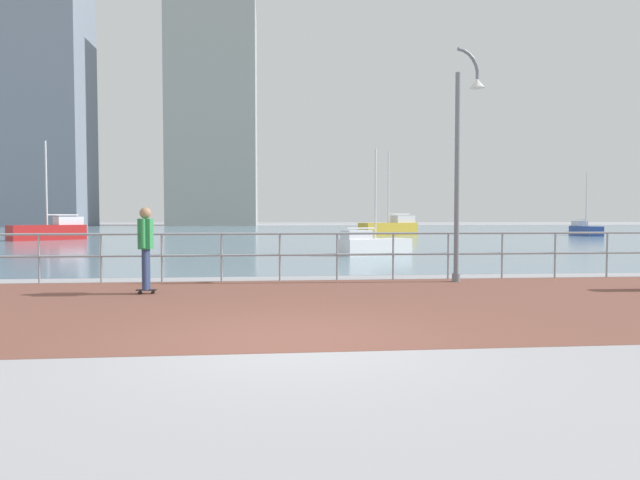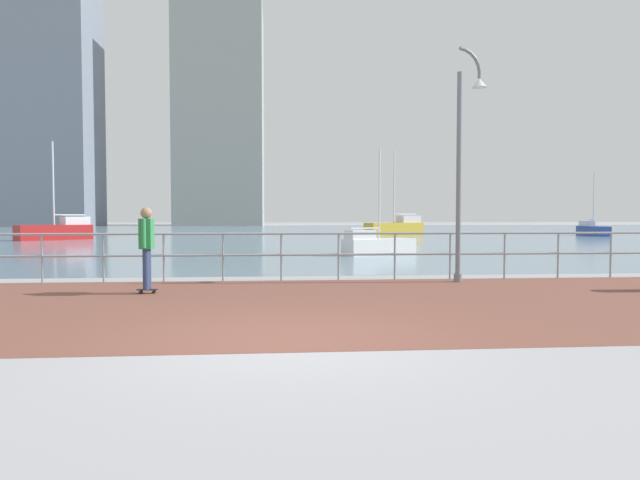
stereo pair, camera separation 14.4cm
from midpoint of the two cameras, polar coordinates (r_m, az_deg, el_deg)
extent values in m
plane|color=#9E9EA3|center=(46.95, -4.45, 0.50)|extent=(220.00, 220.00, 0.00)
cube|color=brown|center=(9.98, -3.31, -6.56)|extent=(28.00, 7.16, 0.01)
cube|color=#6B899E|center=(58.45, -4.51, 0.87)|extent=(180.00, 88.00, 0.00)
cylinder|color=#8C99A3|center=(14.49, -26.44, -1.74)|extent=(0.05, 0.05, 1.15)
cylinder|color=#8C99A3|center=(14.04, -21.12, -1.77)|extent=(0.05, 0.05, 1.15)
cylinder|color=#8C99A3|center=(13.71, -15.49, -1.79)|extent=(0.05, 0.05, 1.15)
cylinder|color=#8C99A3|center=(13.52, -9.65, -1.80)|extent=(0.05, 0.05, 1.15)
cylinder|color=#8C99A3|center=(13.47, -3.70, -1.79)|extent=(0.05, 0.05, 1.15)
cylinder|color=#8C99A3|center=(13.57, 2.22, -1.75)|extent=(0.05, 0.05, 1.15)
cylinder|color=#8C99A3|center=(13.81, 8.00, -1.70)|extent=(0.05, 0.05, 1.15)
cylinder|color=#8C99A3|center=(14.18, 13.53, -1.64)|extent=(0.05, 0.05, 1.15)
cylinder|color=#8C99A3|center=(14.68, 18.73, -1.56)|extent=(0.05, 0.05, 1.15)
cylinder|color=#8C99A3|center=(15.29, 23.55, -1.48)|extent=(0.05, 0.05, 1.15)
cylinder|color=#8C99A3|center=(16.00, 27.96, -1.40)|extent=(0.05, 0.05, 1.15)
cylinder|color=#8C99A3|center=(13.44, -3.71, 0.65)|extent=(25.20, 0.06, 0.06)
cylinder|color=#8C99A3|center=(13.47, -3.70, -1.54)|extent=(25.20, 0.06, 0.06)
cylinder|color=slate|center=(13.66, 14.28, -3.79)|extent=(0.19, 0.19, 0.20)
cylinder|color=slate|center=(13.61, 14.39, 6.22)|extent=(0.12, 0.12, 4.96)
cylinder|color=slate|center=(14.18, 14.80, 18.46)|extent=(0.20, 0.13, 0.11)
cylinder|color=slate|center=(14.25, 15.32, 18.19)|extent=(0.21, 0.13, 0.15)
cylinder|color=slate|center=(14.30, 15.76, 17.77)|extent=(0.20, 0.13, 0.18)
cylinder|color=slate|center=(14.33, 16.10, 17.25)|extent=(0.18, 0.12, 0.19)
cylinder|color=slate|center=(14.33, 16.31, 16.66)|extent=(0.15, 0.11, 0.19)
cylinder|color=slate|center=(14.30, 16.37, 16.04)|extent=(0.11, 0.10, 0.17)
cone|color=silver|center=(14.25, 16.36, 15.27)|extent=(0.36, 0.36, 0.22)
cylinder|color=black|center=(11.78, -16.36, -5.14)|extent=(0.06, 0.03, 0.06)
cylinder|color=black|center=(11.71, -16.45, -5.19)|extent=(0.06, 0.03, 0.06)
cylinder|color=black|center=(11.84, -17.58, -5.12)|extent=(0.06, 0.03, 0.06)
cylinder|color=black|center=(11.77, -17.67, -5.16)|extent=(0.06, 0.03, 0.06)
cube|color=black|center=(11.77, -17.02, -4.91)|extent=(0.40, 0.12, 0.02)
cylinder|color=navy|center=(11.80, -16.96, -2.84)|extent=(0.13, 0.13, 0.82)
cylinder|color=navy|center=(11.64, -17.13, -2.91)|extent=(0.13, 0.13, 0.82)
cube|color=#2D8C4C|center=(11.68, -17.09, 0.62)|extent=(0.25, 0.34, 0.61)
cylinder|color=#2D8C4C|center=(11.90, -16.84, 0.73)|extent=(0.09, 0.09, 0.58)
cylinder|color=#2D8C4C|center=(11.46, -17.35, 0.66)|extent=(0.09, 0.09, 0.58)
sphere|color=#A37A5B|center=(11.67, -17.11, 2.68)|extent=(0.23, 0.23, 0.23)
cube|color=white|center=(22.69, 6.29, -0.71)|extent=(3.19, 2.13, 0.66)
cube|color=silver|center=(22.15, 4.35, 0.55)|extent=(1.28, 1.06, 0.37)
cylinder|color=silver|center=(22.67, 6.31, 4.74)|extent=(0.07, 0.07, 3.66)
cylinder|color=silver|center=(22.27, 4.88, 1.22)|extent=(1.28, 0.62, 0.06)
cube|color=#284799|center=(50.45, 26.36, 0.83)|extent=(1.45, 3.76, 0.79)
cube|color=silver|center=(51.43, 25.84, 1.55)|extent=(0.91, 1.39, 0.44)
cylinder|color=silver|center=(50.46, 26.42, 3.76)|extent=(0.09, 0.09, 4.37)
cylinder|color=silver|center=(51.17, 25.98, 1.89)|extent=(0.21, 1.65, 0.07)
cube|color=#B21E1E|center=(41.33, -25.59, 0.71)|extent=(4.48, 4.22, 1.01)
cube|color=silver|center=(41.85, -23.80, 1.83)|extent=(1.94, 1.89, 0.56)
cylinder|color=silver|center=(41.38, -25.67, 5.29)|extent=(0.11, 0.11, 5.60)
cylinder|color=silver|center=(41.70, -24.29, 2.36)|extent=(1.64, 1.48, 0.09)
cube|color=gold|center=(46.31, 7.70, 1.12)|extent=(5.17, 3.31, 1.06)
cube|color=silver|center=(47.17, 9.19, 2.13)|extent=(2.06, 1.67, 0.59)
cylinder|color=silver|center=(46.37, 7.72, 5.43)|extent=(0.12, 0.12, 5.91)
cylinder|color=silver|center=(46.93, 8.80, 2.64)|extent=(2.10, 0.94, 0.09)
cube|color=slate|center=(104.18, -25.86, 12.94)|extent=(13.75, 11.87, 42.05)
cube|color=#939993|center=(105.38, -10.10, 12.41)|extent=(15.25, 17.37, 39.85)
cube|color=slate|center=(110.95, -10.18, 23.11)|extent=(6.10, 6.95, 2.00)
camera|label=1|loc=(0.07, -89.62, 0.02)|focal=31.09mm
camera|label=2|loc=(0.07, 90.38, -0.02)|focal=31.09mm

